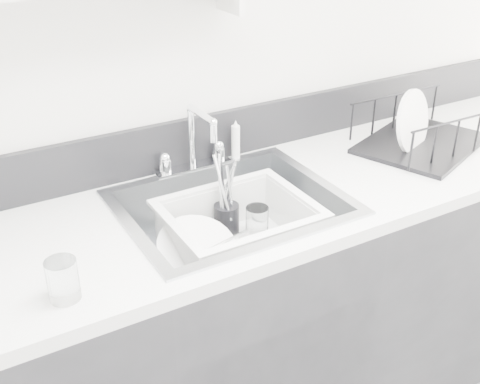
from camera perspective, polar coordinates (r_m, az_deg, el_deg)
counter_run at (r=2.01m, az=-0.73°, el=-12.57°), size 3.20×0.62×0.92m
backsplash at (r=1.95m, az=-5.14°, el=4.70°), size 3.20×0.02×0.16m
sink at (r=1.79m, az=-0.80°, el=-3.57°), size 0.64×0.52×0.20m
faucet at (r=1.92m, az=-4.43°, el=3.62°), size 0.26×0.18×0.23m
side_sprayer at (r=1.99m, az=-0.41°, el=4.94°), size 0.03×0.03×0.14m
wash_tub at (r=1.77m, az=-0.12°, el=-3.77°), size 0.48×0.41×0.17m
plate_stack at (r=1.74m, az=-3.84°, el=-6.03°), size 0.28×0.27×0.11m
utensil_cup at (r=1.87m, az=-1.30°, el=-2.33°), size 0.08×0.08×0.26m
ladle at (r=1.77m, az=-2.57°, el=-5.15°), size 0.20×0.27×0.07m
tumbler_in_tub at (r=1.85m, az=1.62°, el=-2.87°), size 0.08×0.08×0.10m
tumbler_counter at (r=1.41m, az=-16.46°, el=-8.00°), size 0.08×0.08×0.10m
dish_rack at (r=2.19m, az=17.03°, el=6.11°), size 0.53×0.47×0.16m
bowl_small at (r=1.81m, az=1.75°, el=-4.95°), size 0.14×0.14×0.04m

